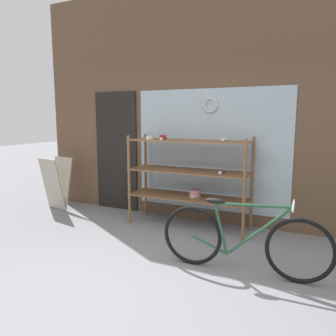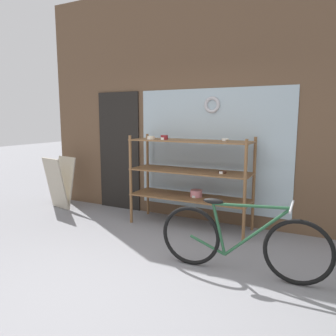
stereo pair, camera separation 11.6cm
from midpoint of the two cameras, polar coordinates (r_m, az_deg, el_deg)
The scene contains 5 objects.
ground_plane at distance 3.51m, azimuth -10.83°, elevation -19.59°, with size 30.00×30.00×0.00m, color gray.
storefront_facade at distance 5.27m, azimuth 4.49°, elevation 10.52°, with size 5.94×0.13×3.74m.
display_case at distance 4.93m, azimuth 2.98°, elevation -0.68°, with size 1.84×0.56×1.39m.
bicycle at distance 3.64m, azimuth 11.87°, elevation -12.24°, with size 1.81×0.46×0.81m.
sandwich_board at distance 6.29m, azimuth -19.36°, elevation -2.56°, with size 0.56×0.47×0.94m.
Camera 1 is at (1.82, -2.49, 1.67)m, focal length 35.00 mm.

